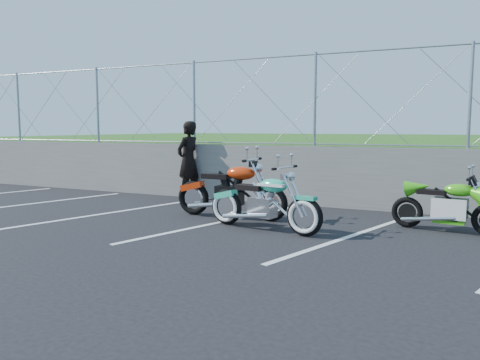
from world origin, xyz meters
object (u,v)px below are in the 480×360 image
at_px(cruiser_turquoise, 265,205).
at_px(sportbike_green, 448,208).
at_px(naked_orange, 232,193).
at_px(person_standing, 188,160).

height_order(cruiser_turquoise, sportbike_green, cruiser_turquoise).
bearing_deg(naked_orange, person_standing, 138.35).
relative_size(naked_orange, person_standing, 1.22).
bearing_deg(cruiser_turquoise, sportbike_green, 33.63).
height_order(sportbike_green, person_standing, person_standing).
xyz_separation_m(naked_orange, person_standing, (-2.01, 1.75, 0.44)).
bearing_deg(cruiser_turquoise, naked_orange, 153.94).
distance_m(cruiser_turquoise, naked_orange, 1.21).
height_order(cruiser_turquoise, naked_orange, naked_orange).
relative_size(cruiser_turquoise, sportbike_green, 1.22).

